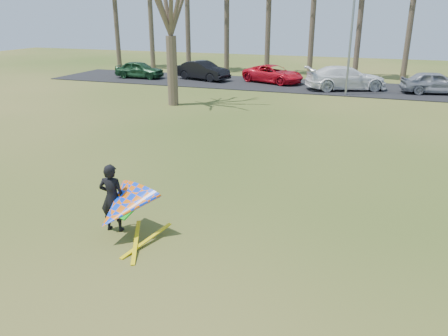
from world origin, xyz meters
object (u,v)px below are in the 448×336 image
(streetlight, at_px, (354,29))
(car_1, at_px, (203,71))
(car_0, at_px, (139,70))
(car_2, at_px, (273,74))
(car_3, at_px, (346,78))
(kite_flyer, at_px, (121,206))
(car_4, at_px, (435,83))

(streetlight, bearing_deg, car_1, 165.30)
(car_0, relative_size, car_2, 0.84)
(car_0, relative_size, car_1, 0.90)
(car_1, bearing_deg, car_3, -78.51)
(streetlight, xyz_separation_m, car_0, (-17.95, 2.40, -3.68))
(kite_flyer, bearing_deg, car_4, 69.34)
(car_3, xyz_separation_m, car_4, (6.10, 0.41, -0.08))
(car_3, height_order, car_4, car_3)
(car_1, relative_size, kite_flyer, 1.99)
(car_4, bearing_deg, car_1, 76.36)
(car_0, height_order, car_3, car_3)
(streetlight, xyz_separation_m, kite_flyer, (-3.93, -22.98, -3.60))
(car_0, height_order, kite_flyer, kite_flyer)
(car_0, height_order, car_1, car_1)
(car_0, xyz_separation_m, car_3, (17.56, -0.25, 0.13))
(car_1, xyz_separation_m, kite_flyer, (8.35, -26.20, 0.02))
(car_2, relative_size, car_4, 1.12)
(car_1, bearing_deg, car_2, -69.01)
(car_1, height_order, kite_flyer, kite_flyer)
(car_1, distance_m, car_2, 6.01)
(car_2, height_order, car_4, car_4)
(car_0, bearing_deg, streetlight, -99.24)
(car_0, height_order, car_2, car_0)
(car_0, xyz_separation_m, car_2, (11.67, 1.28, -0.02))
(streetlight, xyz_separation_m, car_1, (-12.28, 3.22, -3.62))
(car_2, bearing_deg, car_3, -83.24)
(car_2, xyz_separation_m, car_4, (11.99, -1.11, 0.07))
(streetlight, distance_m, kite_flyer, 23.59)
(streetlight, relative_size, car_2, 1.57)
(car_3, bearing_deg, car_2, 52.93)
(car_2, bearing_deg, car_0, 117.54)
(car_0, bearing_deg, car_4, -91.23)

